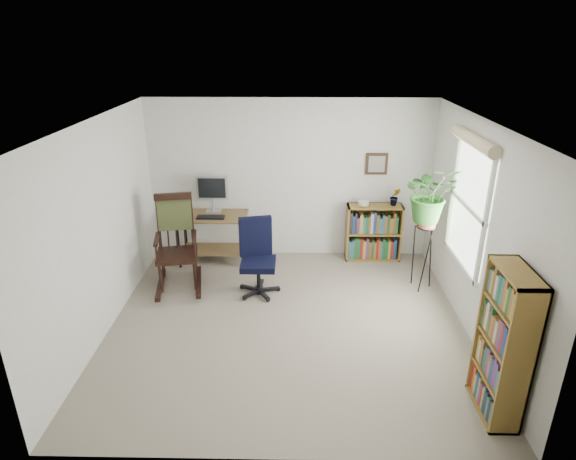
{
  "coord_description": "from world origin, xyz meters",
  "views": [
    {
      "loc": [
        0.1,
        -4.92,
        3.25
      ],
      "look_at": [
        0.0,
        0.4,
        1.05
      ],
      "focal_mm": 30.0,
      "sensor_mm": 36.0,
      "label": 1
    }
  ],
  "objects_px": {
    "tall_bookshelf": "(504,345)",
    "desk": "(214,238)",
    "office_chair": "(258,258)",
    "rocking_chair": "(176,243)",
    "low_bookshelf": "(373,232)"
  },
  "relations": [
    {
      "from": "rocking_chair",
      "to": "low_bookshelf",
      "type": "height_order",
      "value": "rocking_chair"
    },
    {
      "from": "low_bookshelf",
      "to": "office_chair",
      "type": "bearing_deg",
      "value": -146.54
    },
    {
      "from": "desk",
      "to": "rocking_chair",
      "type": "distance_m",
      "value": 0.92
    },
    {
      "from": "desk",
      "to": "rocking_chair",
      "type": "xyz_separation_m",
      "value": [
        -0.36,
        -0.81,
        0.27
      ]
    },
    {
      "from": "desk",
      "to": "tall_bookshelf",
      "type": "bearing_deg",
      "value": -45.24
    },
    {
      "from": "office_chair",
      "to": "low_bookshelf",
      "type": "distance_m",
      "value": 2.0
    },
    {
      "from": "tall_bookshelf",
      "to": "office_chair",
      "type": "bearing_deg",
      "value": 137.64
    },
    {
      "from": "rocking_chair",
      "to": "tall_bookshelf",
      "type": "bearing_deg",
      "value": -44.54
    },
    {
      "from": "office_chair",
      "to": "tall_bookshelf",
      "type": "relative_size",
      "value": 0.71
    },
    {
      "from": "office_chair",
      "to": "tall_bookshelf",
      "type": "bearing_deg",
      "value": -55.04
    },
    {
      "from": "tall_bookshelf",
      "to": "desk",
      "type": "bearing_deg",
      "value": 134.76
    },
    {
      "from": "rocking_chair",
      "to": "low_bookshelf",
      "type": "xyz_separation_m",
      "value": [
        2.77,
        0.93,
        -0.21
      ]
    },
    {
      "from": "desk",
      "to": "low_bookshelf",
      "type": "distance_m",
      "value": 2.42
    },
    {
      "from": "rocking_chair",
      "to": "tall_bookshelf",
      "type": "height_order",
      "value": "tall_bookshelf"
    },
    {
      "from": "tall_bookshelf",
      "to": "rocking_chair",
      "type": "bearing_deg",
      "value": 146.28
    }
  ]
}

